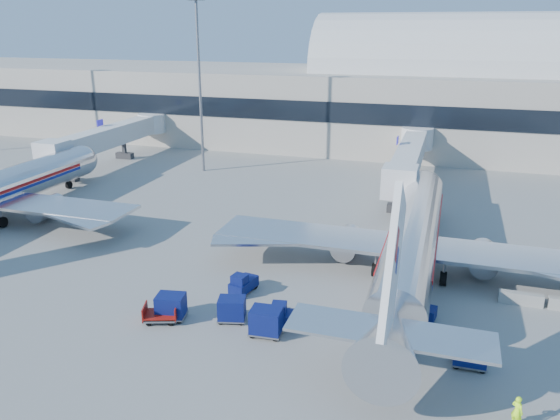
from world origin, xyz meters
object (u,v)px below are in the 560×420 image
(barrier_near, at_px, (521,298))
(tug_right, at_px, (416,309))
(ramp_worker, at_px, (517,411))
(tug_lead, at_px, (285,316))
(cart_solo_far, at_px, (470,352))
(cart_train_b, at_px, (232,309))
(cart_open_red, at_px, (162,316))
(airliner_main, at_px, (412,241))
(jetbridge_near, at_px, (410,155))
(mast_west, at_px, (199,60))
(cart_train_a, at_px, (266,321))
(jetbridge_mid, at_px, (114,135))
(cart_solo_near, at_px, (382,347))
(cart_train_c, at_px, (171,306))
(tug_left, at_px, (243,283))

(barrier_near, bearing_deg, tug_right, -148.53)
(barrier_near, distance_m, ramp_worker, 13.68)
(tug_lead, height_order, cart_solo_far, cart_solo_far)
(cart_train_b, relative_size, cart_open_red, 0.82)
(airliner_main, distance_m, cart_open_red, 19.87)
(jetbridge_near, distance_m, mast_west, 29.67)
(mast_west, relative_size, cart_open_red, 8.56)
(airliner_main, xyz_separation_m, cart_train_a, (-8.05, -11.85, -1.95))
(jetbridge_mid, distance_m, cart_solo_near, 58.55)
(barrier_near, relative_size, cart_solo_near, 1.40)
(cart_train_b, relative_size, cart_solo_near, 1.01)
(cart_train_c, bearing_deg, tug_lead, 0.01)
(airliner_main, relative_size, jetbridge_near, 1.35)
(cart_train_b, bearing_deg, jetbridge_mid, 118.28)
(cart_open_red, bearing_deg, cart_train_b, 0.11)
(barrier_near, xyz_separation_m, tug_right, (-7.04, -4.31, 0.28))
(barrier_near, bearing_deg, cart_train_a, -149.78)
(barrier_near, xyz_separation_m, cart_train_a, (-16.05, -9.35, 0.53))
(jetbridge_near, height_order, cart_train_c, jetbridge_near)
(cart_train_c, relative_size, cart_open_red, 0.84)
(cart_solo_far, bearing_deg, cart_train_c, -179.78)
(jetbridge_near, relative_size, jetbridge_mid, 1.00)
(mast_west, bearing_deg, cart_train_c, -67.96)
(tug_right, height_order, cart_solo_near, tug_right)
(cart_solo_near, distance_m, cart_solo_far, 5.07)
(barrier_near, distance_m, cart_train_c, 24.72)
(tug_left, relative_size, cart_train_c, 1.19)
(airliner_main, distance_m, cart_solo_far, 12.42)
(cart_open_red, bearing_deg, mast_west, 92.52)
(tug_lead, xyz_separation_m, tug_right, (8.16, 3.61, -0.00))
(tug_left, relative_size, cart_train_a, 1.21)
(barrier_near, height_order, cart_train_a, cart_train_a)
(ramp_worker, bearing_deg, cart_solo_far, -23.29)
(jetbridge_near, relative_size, mast_west, 1.22)
(cart_train_b, bearing_deg, ramp_worker, -30.56)
(cart_train_b, xyz_separation_m, cart_open_red, (-4.50, -1.53, -0.45))
(tug_left, xyz_separation_m, cart_train_c, (-3.25, -5.04, 0.21))
(tug_left, xyz_separation_m, cart_train_b, (0.82, -4.10, 0.16))
(mast_west, bearing_deg, cart_train_b, -62.20)
(mast_west, xyz_separation_m, tug_right, (30.96, -32.31, -14.06))
(barrier_near, height_order, cart_solo_near, cart_solo_near)
(mast_west, distance_m, cart_solo_far, 52.34)
(airliner_main, relative_size, jetbridge_mid, 1.35)
(cart_train_a, bearing_deg, cart_solo_near, -7.96)
(cart_train_c, bearing_deg, cart_solo_near, -12.63)
(cart_solo_near, bearing_deg, barrier_near, 25.60)
(tug_right, distance_m, tug_left, 12.61)
(jetbridge_mid, relative_size, cart_open_red, 10.41)
(tug_right, relative_size, cart_solo_far, 1.33)
(cart_train_a, distance_m, cart_open_red, 7.32)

